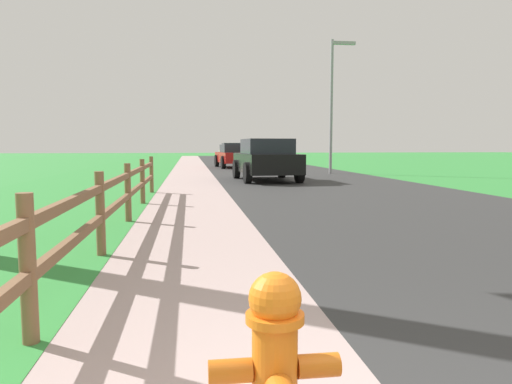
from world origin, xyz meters
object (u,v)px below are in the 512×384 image
(parked_suv_black, at_px, (266,159))
(parked_car_red, at_px, (234,156))
(fire_hydrant, at_px, (275,373))
(street_lamp, at_px, (334,95))

(parked_suv_black, distance_m, parked_car_red, 10.71)
(fire_hydrant, relative_size, parked_suv_black, 0.19)
(parked_car_red, bearing_deg, street_lamp, -58.67)
(street_lamp, bearing_deg, parked_suv_black, -133.76)
(parked_suv_black, relative_size, street_lamp, 0.70)
(parked_suv_black, distance_m, street_lamp, 6.29)
(parked_suv_black, bearing_deg, fire_hydrant, -99.05)
(street_lamp, bearing_deg, fire_hydrant, -107.72)
(fire_hydrant, relative_size, street_lamp, 0.14)
(fire_hydrant, bearing_deg, street_lamp, 72.28)
(fire_hydrant, relative_size, parked_car_red, 0.19)
(fire_hydrant, height_order, street_lamp, street_lamp)
(parked_car_red, xyz_separation_m, street_lamp, (4.07, -6.68, 2.99))
(street_lamp, bearing_deg, parked_car_red, 121.33)
(fire_hydrant, xyz_separation_m, street_lamp, (6.42, 20.08, 3.27))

